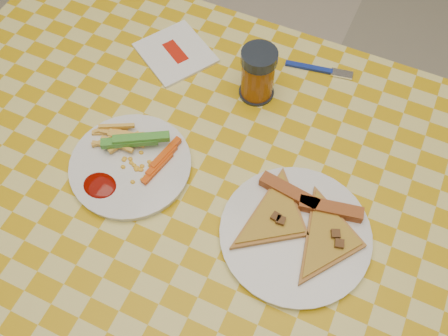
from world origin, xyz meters
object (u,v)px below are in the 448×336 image
at_px(table, 216,213).
at_px(plate_left, 131,166).
at_px(plate_right, 295,235).
at_px(drink_glass, 258,74).

relative_size(table, plate_left, 5.93).
xyz_separation_m(table, plate_left, (-0.16, -0.01, 0.08)).
distance_m(table, plate_right, 0.17).
bearing_deg(table, plate_left, -175.64).
relative_size(plate_left, drink_glass, 1.91).
relative_size(table, plate_right, 5.14).
height_order(plate_right, drink_glass, drink_glass).
height_order(table, drink_glass, drink_glass).
bearing_deg(plate_right, table, 174.69).
xyz_separation_m(table, plate_right, (0.15, -0.01, 0.08)).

